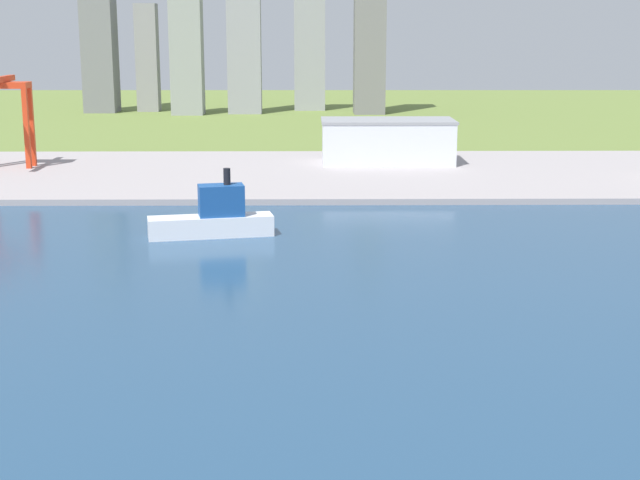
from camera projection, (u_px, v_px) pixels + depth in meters
name	position (u px, v px, depth m)	size (l,w,h in m)	color
ground_plane	(347.00, 294.00, 238.36)	(2400.00, 2400.00, 0.00)	olive
water_bay	(359.00, 380.00, 179.84)	(840.00, 360.00, 0.15)	navy
industrial_pier	(331.00, 174.00, 423.33)	(840.00, 140.00, 2.50)	#9E9596
ferry_boat	(214.00, 218.00, 301.86)	(40.94, 17.13, 21.93)	white
port_crane_red	(4.00, 103.00, 427.01)	(21.83, 47.40, 41.73)	red
warehouse_main	(387.00, 141.00, 446.82)	(62.96, 30.88, 20.78)	silver
distant_skyline	(230.00, 29.00, 725.58)	(234.47, 58.88, 148.31)	slate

